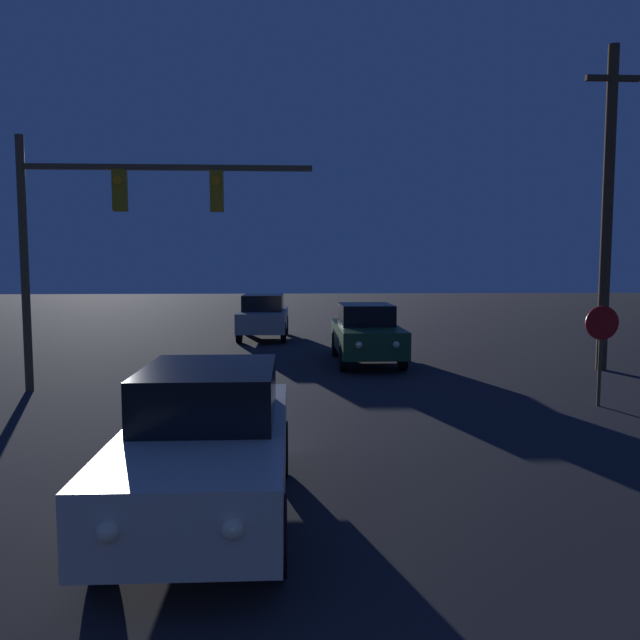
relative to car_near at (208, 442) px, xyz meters
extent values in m
cube|color=beige|center=(0.00, -0.04, -0.12)|extent=(1.76, 4.33, 0.73)
cube|color=black|center=(0.00, 0.17, 0.53)|extent=(1.49, 1.91, 0.59)
cylinder|color=black|center=(0.79, -1.39, -0.49)|extent=(0.20, 0.74, 0.74)
cylinder|color=black|center=(-0.81, -1.38, -0.49)|extent=(0.20, 0.74, 0.74)
cylinder|color=black|center=(0.81, 1.29, -0.49)|extent=(0.20, 0.74, 0.74)
cylinder|color=black|center=(-0.79, 1.30, -0.49)|extent=(0.20, 0.74, 0.74)
sphere|color=#F9EFC6|center=(0.46, -2.23, -0.05)|extent=(0.18, 0.18, 0.18)
sphere|color=#F9EFC6|center=(-0.49, -2.22, -0.05)|extent=(0.18, 0.18, 0.18)
cube|color=#1E4728|center=(3.19, 10.80, -0.12)|extent=(1.74, 4.32, 0.73)
cube|color=black|center=(3.19, 11.01, 0.53)|extent=(1.48, 1.90, 0.59)
cylinder|color=black|center=(3.98, 9.46, -0.49)|extent=(0.19, 0.74, 0.74)
cylinder|color=black|center=(2.39, 9.46, -0.49)|extent=(0.19, 0.74, 0.74)
cylinder|color=black|center=(3.98, 12.14, -0.49)|extent=(0.19, 0.74, 0.74)
cylinder|color=black|center=(2.39, 12.14, -0.49)|extent=(0.19, 0.74, 0.74)
sphere|color=#F9EFC6|center=(3.66, 8.62, -0.05)|extent=(0.18, 0.18, 0.18)
sphere|color=#F9EFC6|center=(2.71, 8.62, -0.05)|extent=(0.18, 0.18, 0.18)
cube|color=#99999E|center=(0.01, 16.83, -0.12)|extent=(1.86, 4.37, 0.73)
cube|color=black|center=(0.00, 16.61, 0.53)|extent=(1.53, 1.95, 0.59)
cylinder|color=black|center=(-0.75, 18.19, -0.49)|extent=(0.21, 0.74, 0.74)
cylinder|color=black|center=(0.85, 18.15, -0.49)|extent=(0.21, 0.74, 0.74)
cylinder|color=black|center=(-0.83, 15.51, -0.49)|extent=(0.21, 0.74, 0.74)
cylinder|color=black|center=(0.77, 15.47, -0.49)|extent=(0.21, 0.74, 0.74)
sphere|color=#F9EFC6|center=(-0.40, 19.03, -0.05)|extent=(0.18, 0.18, 0.18)
sphere|color=#F9EFC6|center=(0.55, 19.00, -0.05)|extent=(0.18, 0.18, 0.18)
cylinder|color=brown|center=(-4.90, 7.24, 1.97)|extent=(0.18, 0.18, 5.65)
cube|color=brown|center=(-1.71, 7.24, 4.12)|extent=(6.38, 0.12, 0.12)
cube|color=#A57F14|center=(-2.78, 7.24, 3.61)|extent=(0.28, 0.28, 0.90)
cylinder|color=orange|center=(-2.78, 7.09, 3.81)|extent=(0.20, 0.02, 0.20)
cube|color=#A57F14|center=(-0.65, 7.24, 3.61)|extent=(0.28, 0.28, 0.90)
cylinder|color=orange|center=(-0.65, 7.09, 3.81)|extent=(0.20, 0.02, 0.20)
cylinder|color=brown|center=(7.15, 5.09, 0.15)|extent=(0.07, 0.07, 2.02)
cylinder|color=red|center=(7.15, 5.07, 0.83)|extent=(0.68, 0.03, 0.68)
cylinder|color=#4C3823|center=(9.36, 9.28, 3.39)|extent=(0.28, 0.28, 8.49)
cube|color=#4C3823|center=(9.36, 9.28, 6.78)|extent=(1.43, 0.14, 0.14)
camera|label=1|loc=(0.90, -6.92, 2.00)|focal=35.00mm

